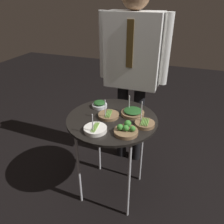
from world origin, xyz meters
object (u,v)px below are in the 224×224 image
serving_cart (112,124)px  bowl_spinach_back_right (100,104)px  waiter_figure (133,60)px  bowl_broccoli_front_left (126,130)px  bowl_asparagus_mid_right (109,115)px  bowl_spinach_back_left (133,112)px  bowl_asparagus_mid_left (145,124)px  bowl_asparagus_front_center (95,129)px

serving_cart → bowl_spinach_back_right: 0.22m
waiter_figure → bowl_broccoli_front_left: bearing=-77.5°
bowl_asparagus_mid_right → bowl_broccoli_front_left: (0.18, -0.16, 0.01)m
serving_cart → bowl_spinach_back_left: bowl_spinach_back_left is taller
bowl_spinach_back_right → bowl_broccoli_front_left: 0.41m
waiter_figure → bowl_asparagus_mid_left: bearing=-65.2°
bowl_asparagus_mid_right → bowl_asparagus_mid_left: size_ratio=0.92×
bowl_broccoli_front_left → bowl_spinach_back_left: bearing=95.4°
bowl_spinach_back_right → bowl_asparagus_mid_right: 0.17m
bowl_spinach_back_right → bowl_asparagus_front_center: bowl_asparagus_front_center is taller
bowl_broccoli_front_left → waiter_figure: 0.71m
serving_cart → bowl_spinach_back_right: bearing=139.3°
bowl_spinach_back_left → bowl_asparagus_mid_left: (0.12, -0.12, -0.00)m
bowl_broccoli_front_left → waiter_figure: waiter_figure is taller
bowl_broccoli_front_left → bowl_spinach_back_left: 0.25m
bowl_asparagus_mid_right → bowl_spinach_back_right: bearing=135.3°
serving_cart → waiter_figure: bearing=88.9°
bowl_spinach_back_right → bowl_asparagus_front_center: 0.35m
bowl_spinach_back_right → bowl_asparagus_mid_right: bearing=-44.7°
bowl_asparagus_mid_left → waiter_figure: bearing=114.8°
bowl_spinach_back_left → waiter_figure: 0.49m
bowl_asparagus_front_center → bowl_asparagus_mid_left: (0.29, 0.18, 0.00)m
serving_cart → bowl_spinach_back_left: (0.13, 0.10, 0.08)m
bowl_spinach_back_left → bowl_asparagus_front_center: bowl_asparagus_front_center is taller
serving_cart → bowl_asparagus_front_center: bowl_asparagus_front_center is taller
waiter_figure → bowl_spinach_back_right: bearing=-114.4°
serving_cart → bowl_asparagus_mid_left: bearing=-4.5°
bowl_asparagus_mid_right → bowl_broccoli_front_left: bowl_asparagus_mid_right is taller
bowl_broccoli_front_left → bowl_spinach_back_left: bowl_spinach_back_left is taller
bowl_spinach_back_left → bowl_spinach_back_right: bearing=174.0°
bowl_asparagus_mid_left → bowl_spinach_back_right: bearing=159.2°
serving_cart → bowl_asparagus_mid_right: 0.08m
bowl_broccoli_front_left → bowl_asparagus_front_center: 0.20m
bowl_spinach_back_left → waiter_figure: waiter_figure is taller
waiter_figure → bowl_spinach_back_left: bearing=-73.1°
bowl_asparagus_mid_right → bowl_spinach_back_left: size_ratio=0.90×
serving_cart → bowl_spinach_back_left: size_ratio=4.25×
bowl_spinach_back_right → bowl_asparagus_mid_left: bearing=-20.8°
bowl_asparagus_mid_left → bowl_asparagus_front_center: bearing=-148.4°
bowl_spinach_back_right → bowl_broccoli_front_left: bearing=-42.9°
bowl_spinach_back_left → waiter_figure: bearing=106.9°
bowl_asparagus_mid_left → bowl_spinach_back_left: bearing=134.1°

